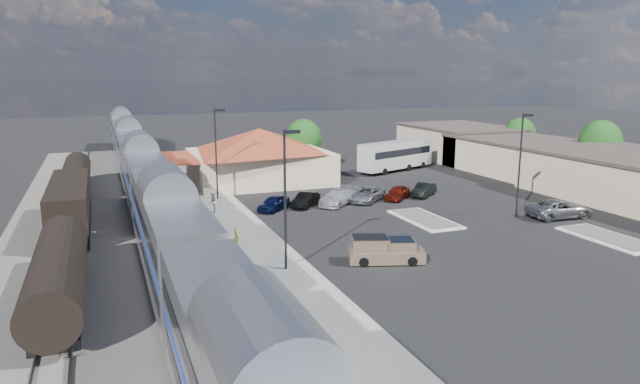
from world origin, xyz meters
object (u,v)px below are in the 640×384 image
object	(u,v)px
station_depot	(259,155)
pickup_truck	(386,251)
suv	(559,209)
coach_bus	(396,154)

from	to	relation	value
station_depot	pickup_truck	xyz separation A→B (m)	(0.31, -30.72, -2.32)
pickup_truck	suv	distance (m)	20.27
suv	coach_bus	size ratio (longest dim) A/B	0.48
station_depot	suv	world-z (taller)	station_depot
station_depot	suv	size ratio (longest dim) A/B	3.20
pickup_truck	coach_bus	distance (m)	36.69
pickup_truck	suv	xyz separation A→B (m)	(19.58, 5.22, -0.02)
pickup_truck	suv	world-z (taller)	pickup_truck
pickup_truck	coach_bus	xyz separation A→B (m)	(18.07, 31.90, 1.35)
pickup_truck	coach_bus	size ratio (longest dim) A/B	0.45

